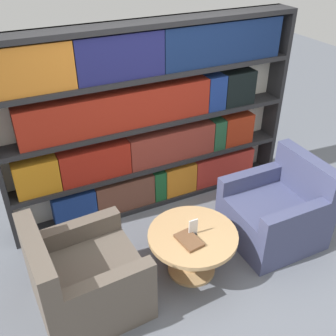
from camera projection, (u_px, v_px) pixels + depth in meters
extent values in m
plane|color=slate|center=(215.00, 278.00, 3.65)|extent=(14.00, 14.00, 0.00)
cube|color=silver|center=(148.00, 117.00, 4.22)|extent=(3.20, 0.05, 2.04)
cube|color=#262628|center=(273.00, 96.00, 4.71)|extent=(0.05, 0.30, 2.04)
cube|color=#262628|center=(155.00, 198.00, 4.66)|extent=(3.10, 0.30, 0.05)
cube|color=#262628|center=(154.00, 163.00, 4.40)|extent=(3.10, 0.30, 0.05)
cube|color=#262628|center=(153.00, 122.00, 4.13)|extent=(3.10, 0.30, 0.05)
cube|color=#262628|center=(152.00, 74.00, 3.85)|extent=(3.10, 0.30, 0.05)
cube|color=#262628|center=(151.00, 23.00, 3.59)|extent=(3.10, 0.30, 0.05)
cube|color=navy|center=(74.00, 207.00, 4.18)|extent=(0.45, 0.20, 0.37)
cube|color=brown|center=(124.00, 193.00, 4.39)|extent=(0.67, 0.20, 0.37)
cube|color=#1B592C|center=(158.00, 183.00, 4.54)|extent=(0.14, 0.20, 0.37)
cube|color=orange|center=(178.00, 178.00, 4.64)|extent=(0.39, 0.20, 0.37)
cube|color=#B62F26|center=(222.00, 166.00, 4.87)|extent=(0.81, 0.20, 0.37)
cube|color=orange|center=(36.00, 176.00, 3.81)|extent=(0.42, 0.20, 0.36)
cube|color=#A02115|center=(94.00, 162.00, 4.02)|extent=(0.73, 0.20, 0.36)
cube|color=maroon|center=(171.00, 144.00, 4.35)|extent=(1.01, 0.20, 0.36)
cube|color=#215033|center=(216.00, 133.00, 4.57)|extent=(0.15, 0.20, 0.36)
cube|color=#A02C14|center=(236.00, 128.00, 4.67)|extent=(0.38, 0.20, 0.36)
cube|color=#9F2516|center=(118.00, 110.00, 3.85)|extent=(1.96, 0.20, 0.38)
cube|color=navy|center=(214.00, 92.00, 4.26)|extent=(0.21, 0.20, 0.38)
cube|color=black|center=(237.00, 87.00, 4.37)|extent=(0.38, 0.20, 0.38)
cube|color=orange|center=(30.00, 68.00, 3.29)|extent=(0.72, 0.20, 0.42)
cube|color=navy|center=(119.00, 56.00, 3.58)|extent=(0.84, 0.20, 0.42)
cube|color=navy|center=(221.00, 42.00, 3.99)|extent=(1.36, 0.20, 0.42)
cube|color=brown|center=(90.00, 285.00, 3.30)|extent=(0.90, 0.86, 0.45)
cube|color=brown|center=(38.00, 263.00, 2.92)|extent=(0.18, 0.83, 0.43)
cube|color=brown|center=(111.00, 285.00, 2.90)|extent=(0.72, 0.16, 0.18)
cube|color=brown|center=(80.00, 230.00, 3.42)|extent=(0.72, 0.16, 0.18)
cube|color=#42476B|center=(272.00, 220.00, 4.01)|extent=(0.86, 0.83, 0.45)
cube|color=#42476B|center=(307.00, 176.00, 3.91)|extent=(0.15, 0.82, 0.43)
cube|color=#42476B|center=(249.00, 179.00, 4.08)|extent=(0.72, 0.13, 0.18)
cube|color=#42476B|center=(295.00, 218.00, 3.55)|extent=(0.72, 0.13, 0.18)
cylinder|color=tan|center=(192.00, 254.00, 3.63)|extent=(0.15, 0.15, 0.41)
cylinder|color=tan|center=(191.00, 268.00, 3.74)|extent=(0.45, 0.45, 0.03)
cylinder|color=tan|center=(193.00, 235.00, 3.51)|extent=(0.81, 0.81, 0.04)
cube|color=black|center=(193.00, 233.00, 3.50)|extent=(0.05, 0.06, 0.01)
cube|color=white|center=(193.00, 227.00, 3.46)|extent=(0.09, 0.01, 0.16)
cube|color=brown|center=(189.00, 240.00, 3.41)|extent=(0.19, 0.27, 0.03)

